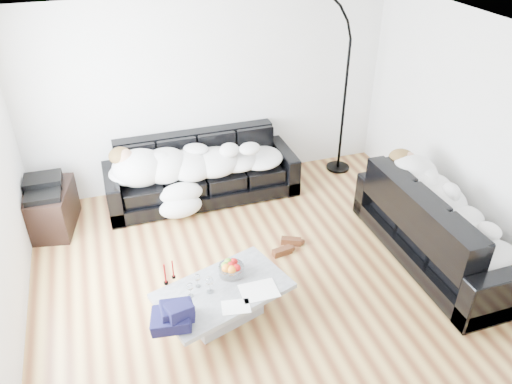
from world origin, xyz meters
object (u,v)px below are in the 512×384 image
object	(u,v)px
sofa_back	(202,170)
sofa_right	(442,225)
av_cabinet	(49,209)
candle_left	(165,274)
wine_glass_a	(198,281)
coffee_table	(224,303)
candle_right	(173,270)
sleeper_right	(445,210)
fruit_bowl	(231,268)
sleeper_back	(202,157)
wine_glass_c	(210,285)
floor_lamp	(345,94)
wine_glass_b	(190,290)
shoes	(287,246)
stereo	(43,186)

from	to	relation	value
sofa_back	sofa_right	bearing A→B (deg)	-43.27
av_cabinet	sofa_back	bearing A→B (deg)	14.85
candle_left	wine_glass_a	bearing A→B (deg)	-24.95
coffee_table	wine_glass_a	world-z (taller)	wine_glass_a
candle_right	sleeper_right	bearing A→B (deg)	-3.25
coffee_table	fruit_bowl	size ratio (longest dim) A/B	4.88
sleeper_back	av_cabinet	world-z (taller)	sleeper_back
wine_glass_c	av_cabinet	xyz separation A→B (m)	(-1.53, 2.16, -0.19)
floor_lamp	sofa_right	bearing A→B (deg)	-81.15
sofa_back	sleeper_back	size ratio (longest dim) A/B	1.18
wine_glass_b	wine_glass_c	world-z (taller)	wine_glass_c
wine_glass_a	shoes	size ratio (longest dim) A/B	0.37
sleeper_back	floor_lamp	world-z (taller)	floor_lamp
sleeper_right	shoes	world-z (taller)	sleeper_right
sofa_right	wine_glass_a	distance (m)	2.82
sofa_right	candle_right	size ratio (longest dim) A/B	10.55
sleeper_back	candle_left	size ratio (longest dim) A/B	8.93
fruit_bowl	wine_glass_a	xyz separation A→B (m)	(-0.36, -0.07, -0.00)
sofa_back	stereo	xyz separation A→B (m)	(-1.98, -0.12, 0.20)
fruit_bowl	shoes	xyz separation A→B (m)	(0.85, 0.62, -0.40)
av_cabinet	floor_lamp	size ratio (longest dim) A/B	0.34
wine_glass_b	floor_lamp	xyz separation A→B (m)	(2.77, 2.39, 0.75)
wine_glass_b	sofa_right	bearing A→B (deg)	2.61
sofa_right	fruit_bowl	world-z (taller)	sofa_right
wine_glass_c	stereo	bearing A→B (deg)	125.34
coffee_table	av_cabinet	xyz separation A→B (m)	(-1.66, 2.16, 0.09)
coffee_table	wine_glass_a	distance (m)	0.36
sofa_back	wine_glass_c	size ratio (longest dim) A/B	13.66
av_cabinet	stereo	bearing A→B (deg)	0.00
fruit_bowl	candle_right	distance (m)	0.58
sleeper_right	candle_right	distance (m)	3.03
sleeper_back	wine_glass_b	bearing A→B (deg)	-106.01
sleeper_back	sleeper_right	size ratio (longest dim) A/B	1.12
av_cabinet	stereo	xyz separation A→B (m)	(0.00, 0.00, 0.34)
sofa_right	wine_glass_a	world-z (taller)	sofa_right
shoes	wine_glass_a	bearing A→B (deg)	-147.10
sofa_right	sleeper_back	distance (m)	3.09
stereo	wine_glass_b	bearing A→B (deg)	-56.66
wine_glass_b	av_cabinet	xyz separation A→B (m)	(-1.34, 2.15, -0.17)
wine_glass_a	sleeper_back	bearing A→B (deg)	75.58
sofa_back	sofa_right	xyz separation A→B (m)	(2.27, -2.14, 0.04)
sleeper_right	coffee_table	xyz separation A→B (m)	(-2.59, -0.14, -0.47)
sofa_back	wine_glass_b	bearing A→B (deg)	-105.68
av_cabinet	floor_lamp	xyz separation A→B (m)	(4.11, 0.24, 0.92)
sofa_right	coffee_table	size ratio (longest dim) A/B	1.78
sofa_back	wine_glass_b	distance (m)	2.36
sofa_right	av_cabinet	distance (m)	4.71
floor_lamp	wine_glass_a	bearing A→B (deg)	-134.21
sofa_back	coffee_table	bearing A→B (deg)	-98.02
coffee_table	shoes	world-z (taller)	coffee_table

